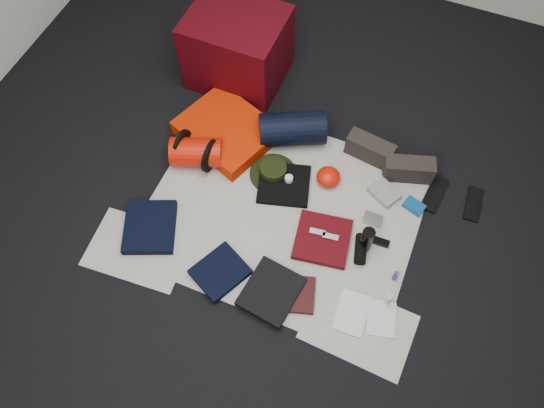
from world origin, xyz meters
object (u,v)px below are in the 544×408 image
at_px(sleeping_pad, 227,130).
at_px(paperback_book, 302,295).
at_px(stuff_sack, 196,152).
at_px(water_bottle, 367,239).
at_px(compact_camera, 372,219).
at_px(red_cabinet, 237,48).
at_px(navy_duffel, 292,129).

height_order(sleeping_pad, paperback_book, sleeping_pad).
bearing_deg(stuff_sack, water_bottle, -8.41).
xyz_separation_m(sleeping_pad, paperback_book, (0.86, -0.85, -0.04)).
relative_size(water_bottle, paperback_book, 0.88).
distance_m(sleeping_pad, compact_camera, 1.11).
xyz_separation_m(red_cabinet, paperback_book, (1.00, -1.37, -0.24)).
xyz_separation_m(sleeping_pad, navy_duffel, (0.41, 0.13, 0.06)).
bearing_deg(compact_camera, red_cabinet, 147.06).
relative_size(stuff_sack, paperback_book, 1.49).
bearing_deg(sleeping_pad, compact_camera, -13.03).
distance_m(water_bottle, compact_camera, 0.19).
distance_m(stuff_sack, water_bottle, 1.19).
xyz_separation_m(red_cabinet, sleeping_pad, (0.14, -0.52, -0.20)).
height_order(stuff_sack, navy_duffel, navy_duffel).
relative_size(navy_duffel, paperback_book, 1.98).
bearing_deg(water_bottle, compact_camera, 92.52).
bearing_deg(navy_duffel, sleeping_pad, 172.00).
bearing_deg(navy_duffel, water_bottle, -65.79).
bearing_deg(stuff_sack, navy_duffel, 37.81).
bearing_deg(stuff_sack, sleeping_pad, 70.38).
distance_m(water_bottle, paperback_book, 0.49).
relative_size(red_cabinet, navy_duffel, 1.46).
bearing_deg(red_cabinet, compact_camera, -31.67).
xyz_separation_m(stuff_sack, paperback_book, (0.95, -0.60, -0.08)).
xyz_separation_m(sleeping_pad, water_bottle, (1.09, -0.43, 0.04)).
bearing_deg(red_cabinet, sleeping_pad, -74.24).
xyz_separation_m(water_bottle, paperback_book, (-0.23, -0.43, -0.08)).
distance_m(red_cabinet, sleeping_pad, 0.57).
relative_size(red_cabinet, paperback_book, 2.90).
height_order(sleeping_pad, navy_duffel, navy_duffel).
bearing_deg(navy_duffel, compact_camera, -55.98).
xyz_separation_m(navy_duffel, compact_camera, (0.67, -0.38, -0.09)).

